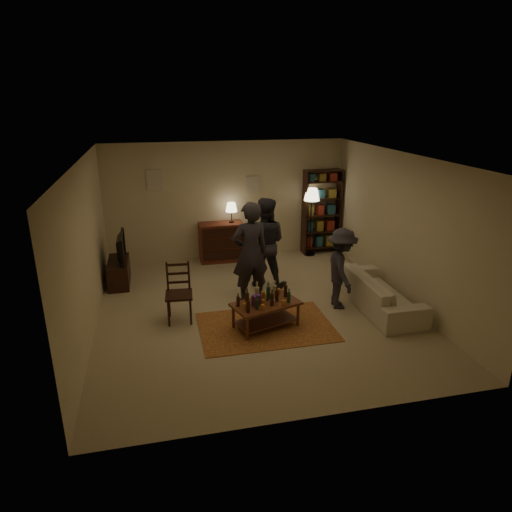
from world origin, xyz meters
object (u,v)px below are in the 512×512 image
object	(u,v)px
dining_chair	(179,290)
person_right	(264,243)
person_left	(250,253)
person_by_sofa	(341,269)
tv_stand	(119,266)
floor_lamp	(312,199)
coffee_table	(265,305)
dresser	(222,241)
bookshelf	(321,211)
sofa	(380,292)

from	to	relation	value
dining_chair	person_right	size ratio (longest dim) A/B	0.57
person_left	person_by_sofa	world-z (taller)	person_left
tv_stand	floor_lamp	bearing A→B (deg)	10.98
coffee_table	dining_chair	xyz separation A→B (m)	(-1.36, 0.62, 0.15)
dresser	person_left	distance (m)	2.40
coffee_table	person_by_sofa	size ratio (longest dim) A/B	0.82
dining_chair	coffee_table	bearing A→B (deg)	-20.08
coffee_table	person_right	xyz separation A→B (m)	(0.40, 1.73, 0.51)
bookshelf	person_right	xyz separation A→B (m)	(-1.84, -1.73, -0.13)
dining_chair	dresser	bearing A→B (deg)	71.58
dresser	person_right	world-z (taller)	person_right
sofa	bookshelf	bearing A→B (deg)	-0.82
bookshelf	person_right	distance (m)	2.53
dresser	person_by_sofa	bearing A→B (deg)	-59.74
dining_chair	floor_lamp	bearing A→B (deg)	43.77
tv_stand	bookshelf	distance (m)	4.84
coffee_table	sofa	bearing A→B (deg)	7.07
dresser	coffee_table	bearing A→B (deg)	-86.70
tv_stand	person_right	size ratio (longest dim) A/B	0.58
sofa	dresser	bearing A→B (deg)	37.54
coffee_table	sofa	distance (m)	2.22
coffee_table	floor_lamp	distance (m)	3.97
floor_lamp	sofa	bearing A→B (deg)	-85.08
sofa	person_right	bearing A→B (deg)	51.02
bookshelf	dresser	bearing A→B (deg)	-178.43
tv_stand	dresser	bearing A→B (deg)	22.07
person_left	person_right	size ratio (longest dim) A/B	1.05
tv_stand	person_by_sofa	distance (m)	4.45
floor_lamp	person_left	xyz separation A→B (m)	(-1.96, -2.29, -0.41)
tv_stand	floor_lamp	distance (m)	4.57
bookshelf	person_by_sofa	bearing A→B (deg)	-103.89
person_right	tv_stand	bearing A→B (deg)	5.70
dining_chair	person_left	size ratio (longest dim) A/B	0.54
dresser	sofa	world-z (taller)	dresser
floor_lamp	bookshelf	bearing A→B (deg)	22.88
coffee_table	person_left	size ratio (longest dim) A/B	0.64
person_right	person_by_sofa	bearing A→B (deg)	151.75
dining_chair	person_right	xyz separation A→B (m)	(1.76, 1.11, 0.36)
bookshelf	person_by_sofa	size ratio (longest dim) A/B	1.37
bookshelf	sofa	world-z (taller)	bookshelf
coffee_table	bookshelf	distance (m)	4.17
person_left	person_right	bearing A→B (deg)	-131.15
tv_stand	dresser	size ratio (longest dim) A/B	0.78
bookshelf	tv_stand	bearing A→B (deg)	-168.20
person_right	person_by_sofa	distance (m)	1.68
dining_chair	dresser	world-z (taller)	dresser
dining_chair	sofa	xyz separation A→B (m)	(3.55, -0.34, -0.24)
dresser	floor_lamp	distance (m)	2.31
sofa	tv_stand	bearing A→B (deg)	64.66
coffee_table	floor_lamp	bearing A→B (deg)	59.79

